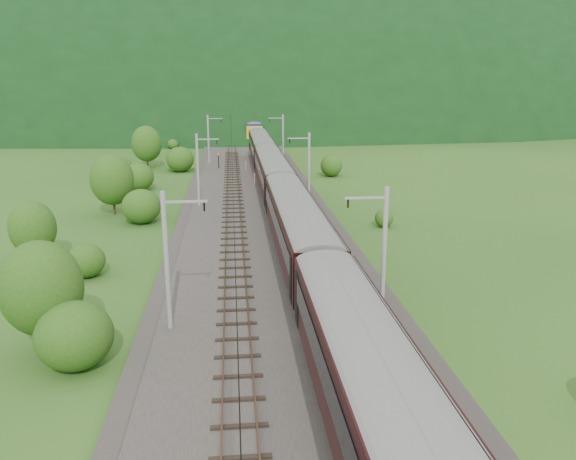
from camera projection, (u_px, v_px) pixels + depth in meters
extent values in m
plane|color=#234B17|center=(278.00, 328.00, 33.00)|extent=(600.00, 600.00, 0.00)
cube|color=#38332D|center=(267.00, 269.00, 42.56)|extent=(14.00, 220.00, 0.30)
cube|color=#523223|center=(225.00, 266.00, 42.16)|extent=(0.08, 220.00, 0.15)
cube|color=#523223|center=(245.00, 266.00, 42.30)|extent=(0.08, 220.00, 0.15)
cube|color=black|center=(235.00, 268.00, 42.27)|extent=(2.40, 220.00, 0.12)
cube|color=#523223|center=(289.00, 264.00, 42.63)|extent=(0.08, 220.00, 0.15)
cube|color=#523223|center=(308.00, 264.00, 42.77)|extent=(0.08, 220.00, 0.15)
cube|color=black|center=(298.00, 266.00, 42.73)|extent=(2.40, 220.00, 0.12)
cylinder|color=gray|center=(167.00, 262.00, 31.27)|extent=(0.28, 0.28, 8.00)
cube|color=gray|center=(185.00, 202.00, 30.49)|extent=(2.40, 0.12, 0.12)
cylinder|color=black|center=(204.00, 207.00, 30.66)|extent=(0.10, 0.10, 0.50)
cylinder|color=gray|center=(198.00, 170.00, 61.98)|extent=(0.28, 0.28, 8.00)
cube|color=gray|center=(208.00, 139.00, 61.21)|extent=(2.40, 0.12, 0.12)
cylinder|color=black|center=(217.00, 142.00, 61.38)|extent=(0.10, 0.10, 0.50)
cylinder|color=gray|center=(208.00, 139.00, 92.70)|extent=(0.28, 0.28, 8.00)
cube|color=gray|center=(215.00, 119.00, 91.92)|extent=(2.40, 0.12, 0.12)
cylinder|color=black|center=(221.00, 120.00, 92.10)|extent=(0.10, 0.10, 0.50)
cylinder|color=gray|center=(214.00, 124.00, 123.42)|extent=(0.28, 0.28, 8.00)
cube|color=gray|center=(219.00, 108.00, 122.64)|extent=(2.40, 0.12, 0.12)
cylinder|color=black|center=(223.00, 110.00, 122.82)|extent=(0.10, 0.10, 0.50)
cylinder|color=gray|center=(217.00, 115.00, 154.14)|extent=(0.28, 0.28, 8.00)
cube|color=gray|center=(221.00, 102.00, 153.36)|extent=(2.40, 0.12, 0.12)
cylinder|color=black|center=(225.00, 103.00, 153.53)|extent=(0.10, 0.10, 0.50)
cylinder|color=gray|center=(384.00, 255.00, 32.46)|extent=(0.28, 0.28, 8.00)
cube|color=gray|center=(366.00, 198.00, 31.45)|extent=(2.40, 0.12, 0.12)
cylinder|color=black|center=(348.00, 203.00, 31.43)|extent=(0.10, 0.10, 0.50)
cylinder|color=gray|center=(309.00, 169.00, 63.18)|extent=(0.28, 0.28, 8.00)
cube|color=gray|center=(299.00, 138.00, 62.17)|extent=(2.40, 0.12, 0.12)
cylinder|color=black|center=(290.00, 141.00, 62.15)|extent=(0.10, 0.10, 0.50)
cylinder|color=gray|center=(283.00, 139.00, 93.90)|extent=(0.28, 0.28, 8.00)
cube|color=gray|center=(276.00, 118.00, 92.89)|extent=(2.40, 0.12, 0.12)
cylinder|color=black|center=(270.00, 120.00, 92.87)|extent=(0.10, 0.10, 0.50)
cylinder|color=gray|center=(270.00, 124.00, 124.62)|extent=(0.28, 0.28, 8.00)
cube|color=gray|center=(264.00, 108.00, 123.61)|extent=(2.40, 0.12, 0.12)
cylinder|color=black|center=(260.00, 109.00, 123.59)|extent=(0.10, 0.10, 0.50)
cylinder|color=gray|center=(262.00, 114.00, 155.33)|extent=(0.28, 0.28, 8.00)
cube|color=gray|center=(257.00, 102.00, 154.32)|extent=(2.40, 0.12, 0.12)
cylinder|color=black|center=(254.00, 103.00, 154.31)|extent=(0.10, 0.10, 0.50)
cylinder|color=black|center=(233.00, 179.00, 40.50)|extent=(0.03, 198.00, 0.03)
cylinder|color=black|center=(299.00, 178.00, 40.96)|extent=(0.03, 198.00, 0.03)
ellipsoid|color=black|center=(235.00, 107.00, 282.58)|extent=(504.00, 360.00, 244.00)
ellipsoid|color=black|center=(17.00, 104.00, 309.41)|extent=(336.00, 280.00, 132.00)
cube|color=black|center=(383.00, 416.00, 18.80)|extent=(3.24, 24.56, 3.35)
cylinder|color=gray|center=(385.00, 376.00, 18.41)|extent=(3.24, 24.44, 3.24)
cube|color=black|center=(335.00, 408.00, 18.54)|extent=(0.05, 21.62, 1.28)
cube|color=black|center=(431.00, 403.00, 18.86)|extent=(0.05, 21.62, 1.28)
cube|color=black|center=(335.00, 354.00, 27.63)|extent=(2.46, 3.57, 1.00)
cube|color=black|center=(297.00, 225.00, 43.09)|extent=(3.24, 24.56, 3.35)
cylinder|color=gray|center=(297.00, 206.00, 42.69)|extent=(3.24, 24.44, 3.24)
cube|color=black|center=(275.00, 221.00, 42.83)|extent=(0.05, 21.62, 1.28)
cube|color=black|center=(318.00, 220.00, 43.14)|extent=(0.05, 21.62, 1.28)
cube|color=black|center=(312.00, 293.00, 35.41)|extent=(2.46, 3.57, 1.00)
cube|color=black|center=(286.00, 224.00, 51.92)|extent=(2.46, 3.57, 1.00)
cube|color=black|center=(272.00, 172.00, 67.38)|extent=(3.24, 24.56, 3.35)
cylinder|color=gray|center=(272.00, 159.00, 66.98)|extent=(3.24, 24.44, 3.24)
cube|color=black|center=(259.00, 169.00, 67.11)|extent=(0.05, 21.62, 1.28)
cube|color=black|center=(286.00, 168.00, 67.43)|extent=(0.05, 21.62, 1.28)
cube|color=black|center=(279.00, 205.00, 59.70)|extent=(2.46, 3.57, 1.00)
cube|color=black|center=(268.00, 178.00, 76.20)|extent=(2.46, 3.57, 1.00)
cube|color=black|center=(261.00, 147.00, 91.66)|extent=(3.24, 24.56, 3.35)
cylinder|color=gray|center=(261.00, 138.00, 91.27)|extent=(3.24, 24.44, 3.24)
cube|color=black|center=(251.00, 144.00, 91.40)|extent=(0.05, 21.62, 1.28)
cube|color=black|center=(271.00, 144.00, 91.72)|extent=(0.05, 21.62, 1.28)
cube|color=black|center=(264.00, 168.00, 83.98)|extent=(2.46, 3.57, 1.00)
cube|color=black|center=(259.00, 153.00, 100.49)|extent=(2.46, 3.57, 1.00)
cube|color=#121A93|center=(253.00, 128.00, 125.60)|extent=(3.24, 20.10, 3.35)
cylinder|color=gray|center=(253.00, 121.00, 125.20)|extent=(3.24, 20.00, 3.24)
cube|color=black|center=(245.00, 126.00, 125.33)|extent=(0.05, 17.69, 1.28)
cube|color=black|center=(260.00, 126.00, 125.65)|extent=(0.05, 17.69, 1.28)
cube|color=black|center=(254.00, 141.00, 119.42)|extent=(2.46, 3.57, 1.00)
cube|color=black|center=(252.00, 135.00, 132.92)|extent=(2.46, 3.57, 1.00)
cube|color=gold|center=(251.00, 125.00, 135.11)|extent=(3.30, 0.50, 3.01)
cube|color=gold|center=(255.00, 133.00, 116.20)|extent=(3.30, 0.50, 3.01)
cube|color=black|center=(252.00, 117.00, 127.87)|extent=(0.08, 1.60, 1.00)
cylinder|color=red|center=(246.00, 166.00, 86.79)|extent=(0.15, 0.15, 1.40)
cylinder|color=red|center=(255.00, 179.00, 75.28)|extent=(0.17, 0.17, 1.55)
cylinder|color=black|center=(219.00, 162.00, 88.53)|extent=(0.15, 0.15, 2.17)
sphere|color=red|center=(218.00, 154.00, 88.23)|extent=(0.26, 0.26, 0.26)
ellipsoid|color=#245316|center=(74.00, 336.00, 28.05)|extent=(3.87, 3.87, 3.48)
ellipsoid|color=#245316|center=(86.00, 261.00, 41.08)|extent=(2.79, 2.79, 2.51)
ellipsoid|color=#245316|center=(141.00, 206.00, 56.16)|extent=(3.87, 3.87, 3.48)
ellipsoid|color=#245316|center=(139.00, 177.00, 72.61)|extent=(3.95, 3.95, 3.56)
ellipsoid|color=#245316|center=(180.00, 159.00, 86.95)|extent=(4.31, 4.31, 3.88)
ellipsoid|color=#245316|center=(177.00, 152.00, 103.28)|extent=(2.00, 2.00, 1.80)
ellipsoid|color=#245316|center=(173.00, 144.00, 115.02)|extent=(2.24, 2.24, 2.01)
cylinder|color=black|center=(45.00, 322.00, 29.85)|extent=(0.24, 0.24, 3.32)
ellipsoid|color=#245316|center=(41.00, 288.00, 29.35)|extent=(4.27, 4.27, 5.13)
cylinder|color=black|center=(35.00, 247.00, 43.82)|extent=(0.24, 0.24, 2.77)
ellipsoid|color=#245316|center=(32.00, 228.00, 43.40)|extent=(3.56, 3.56, 4.27)
cylinder|color=black|center=(114.00, 198.00, 59.78)|extent=(0.24, 0.24, 3.53)
ellipsoid|color=#245316|center=(112.00, 180.00, 59.25)|extent=(4.54, 4.54, 5.45)
cylinder|color=black|center=(123.00, 180.00, 74.14)|extent=(0.24, 0.24, 2.23)
ellipsoid|color=#245316|center=(123.00, 170.00, 73.81)|extent=(2.87, 2.87, 3.44)
cylinder|color=black|center=(147.00, 157.00, 90.17)|extent=(0.24, 0.24, 3.70)
ellipsoid|color=#245316|center=(146.00, 144.00, 89.61)|extent=(4.76, 4.76, 5.71)
ellipsoid|color=#245316|center=(384.00, 219.00, 54.93)|extent=(1.81, 1.81, 1.63)
ellipsoid|color=#245316|center=(331.00, 167.00, 82.94)|extent=(3.22, 3.22, 2.90)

